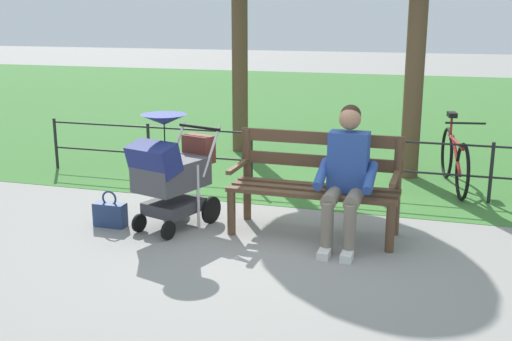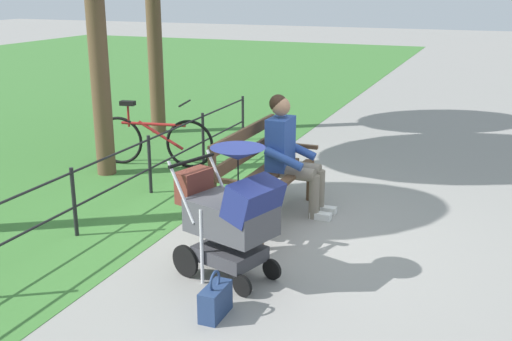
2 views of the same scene
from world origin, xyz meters
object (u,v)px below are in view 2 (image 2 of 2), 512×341
stroller (232,212)px  park_bench (259,171)px  person_on_bench (290,151)px  handbag (215,301)px  bicycle (154,140)px

stroller → park_bench: bearing=-167.8°
person_on_bench → park_bench: bearing=-34.9°
handbag → bicycle: bicycle is taller
handbag → bicycle: (-3.29, -2.48, 0.24)m
person_on_bench → handbag: bearing=5.2°
person_on_bench → bicycle: size_ratio=0.78×
stroller → handbag: bearing=12.4°
handbag → bicycle: bearing=-143.0°
park_bench → handbag: 2.08m
stroller → bicycle: (-2.67, -2.34, -0.23)m
park_bench → bicycle: (-1.30, -2.04, -0.16)m
park_bench → bicycle: park_bench is taller
stroller → handbag: stroller is taller
park_bench → bicycle: bearing=-122.4°
bicycle → stroller: bearing=41.2°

